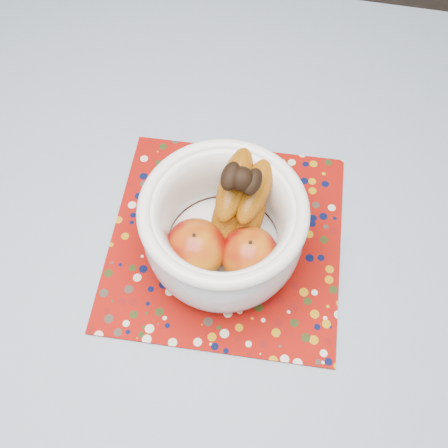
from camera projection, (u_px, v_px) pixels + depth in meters
name	position (u px, v px, depth m)	size (l,w,h in m)	color
table	(177.00, 285.00, 0.88)	(1.20, 1.20, 0.75)	brown
tablecloth	(173.00, 265.00, 0.81)	(1.32, 1.32, 0.01)	slate
placemat	(226.00, 240.00, 0.82)	(0.36, 0.36, 0.00)	maroon
fruit_bowl	(228.00, 225.00, 0.74)	(0.23, 0.23, 0.19)	white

